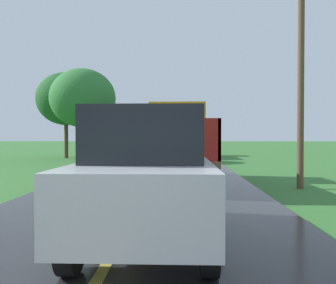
% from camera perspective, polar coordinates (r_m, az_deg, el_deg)
% --- Properties ---
extents(banana_truck_near, '(2.38, 5.82, 2.80)m').
position_cam_1_polar(banana_truck_near, '(12.53, 1.52, 0.22)').
color(banana_truck_near, '#2D2D30').
rests_on(banana_truck_near, road_surface).
extents(banana_truck_far, '(2.38, 5.81, 2.80)m').
position_cam_1_polar(banana_truck_far, '(27.89, 1.66, 0.71)').
color(banana_truck_far, '#2D2D30').
rests_on(banana_truck_far, road_surface).
extents(utility_pole_roadside, '(2.46, 0.20, 7.20)m').
position_cam_1_polar(utility_pole_roadside, '(11.76, 20.83, 12.33)').
color(utility_pole_roadside, brown).
rests_on(utility_pole_roadside, ground).
extents(roadside_tree_near_left, '(4.28, 4.28, 6.02)m').
position_cam_1_polar(roadside_tree_near_left, '(23.79, -13.70, 6.94)').
color(roadside_tree_near_left, '#4C3823').
rests_on(roadside_tree_near_left, ground).
extents(roadside_tree_mid_right, '(4.25, 4.25, 6.22)m').
position_cam_1_polar(roadside_tree_mid_right, '(26.73, -16.27, 6.73)').
color(roadside_tree_mid_right, '#4C3823').
rests_on(roadside_tree_mid_right, ground).
extents(following_car, '(1.74, 4.10, 1.92)m').
position_cam_1_polar(following_car, '(5.11, -3.13, -5.31)').
color(following_car, '#B7BABF').
rests_on(following_car, road_surface).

